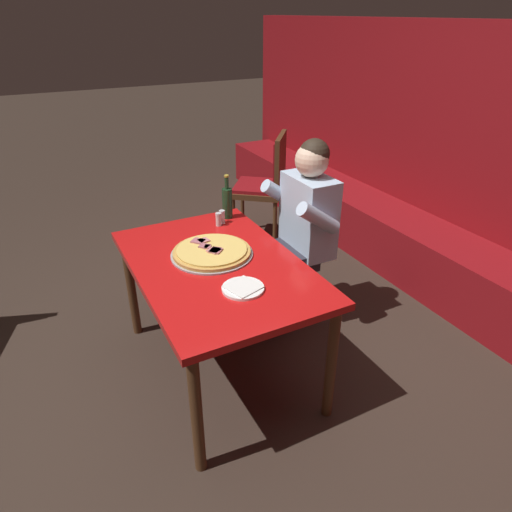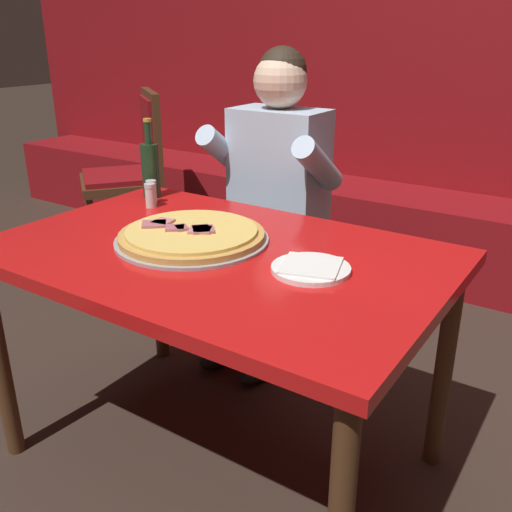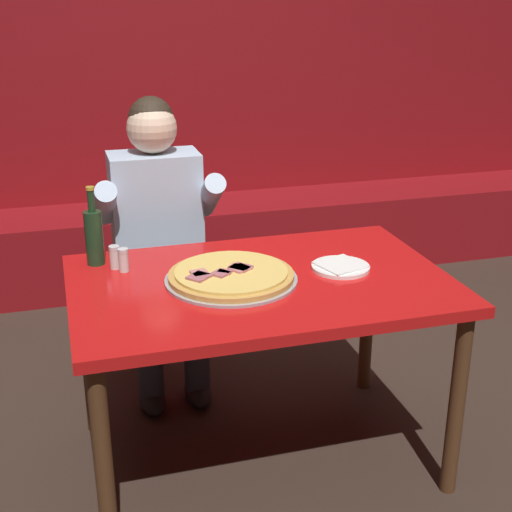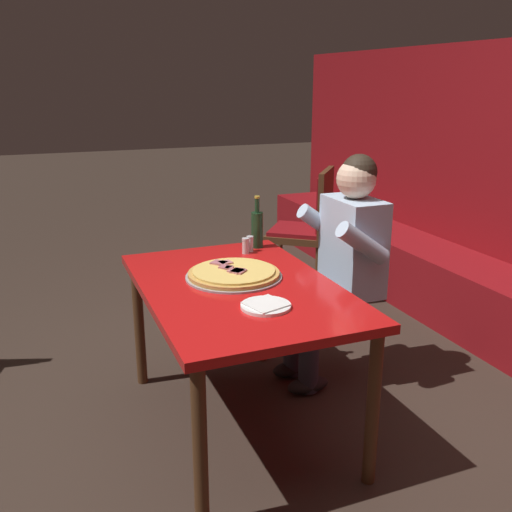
% 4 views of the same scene
% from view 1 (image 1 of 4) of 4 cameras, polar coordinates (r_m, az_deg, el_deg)
% --- Properties ---
extents(ground_plane, '(24.00, 24.00, 0.00)m').
position_cam_1_polar(ground_plane, '(2.92, -4.33, -13.72)').
color(ground_plane, '#33261E').
extents(booth_wall_panel, '(6.80, 0.16, 1.90)m').
position_cam_1_polar(booth_wall_panel, '(3.73, 27.88, 9.57)').
color(booth_wall_panel, maroon).
rests_on(booth_wall_panel, ground_plane).
extents(booth_bench, '(6.46, 0.48, 0.46)m').
position_cam_1_polar(booth_bench, '(3.75, 22.52, -1.26)').
color(booth_bench, maroon).
rests_on(booth_bench, ground_plane).
extents(main_dining_table, '(1.31, 0.86, 0.74)m').
position_cam_1_polar(main_dining_table, '(2.52, -4.87, -2.50)').
color(main_dining_table, '#4C2D19').
rests_on(main_dining_table, ground_plane).
extents(pizza, '(0.46, 0.46, 0.05)m').
position_cam_1_polar(pizza, '(2.56, -5.55, 0.52)').
color(pizza, '#9E9EA3').
rests_on(pizza, main_dining_table).
extents(plate_white_paper, '(0.21, 0.21, 0.02)m').
position_cam_1_polar(plate_white_paper, '(2.24, -1.64, -4.03)').
color(plate_white_paper, white).
rests_on(plate_white_paper, main_dining_table).
extents(beer_bottle, '(0.07, 0.07, 0.29)m').
position_cam_1_polar(beer_bottle, '(2.99, -3.61, 6.76)').
color(beer_bottle, '#19381E').
rests_on(beer_bottle, main_dining_table).
extents(shaker_parmesan, '(0.04, 0.04, 0.09)m').
position_cam_1_polar(shaker_parmesan, '(2.94, -4.26, 4.85)').
color(shaker_parmesan, silver).
rests_on(shaker_parmesan, main_dining_table).
extents(shaker_red_pepper_flakes, '(0.04, 0.04, 0.09)m').
position_cam_1_polar(shaker_red_pepper_flakes, '(2.90, -4.70, 4.51)').
color(shaker_red_pepper_flakes, silver).
rests_on(shaker_red_pepper_flakes, main_dining_table).
extents(diner_seated_blue_shirt, '(0.53, 0.53, 1.27)m').
position_cam_1_polar(diner_seated_blue_shirt, '(2.97, 5.15, 3.49)').
color(diner_seated_blue_shirt, black).
rests_on(diner_seated_blue_shirt, ground_plane).
extents(dining_chair_near_right, '(0.62, 0.62, 1.01)m').
position_cam_1_polar(dining_chair_near_right, '(4.16, 1.34, 9.40)').
color(dining_chair_near_right, '#4C2D19').
rests_on(dining_chair_near_right, ground_plane).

